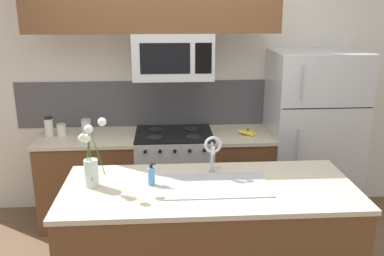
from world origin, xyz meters
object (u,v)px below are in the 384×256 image
object	(u,v)px
stove_range	(174,176)
dish_soap_bottle	(151,176)
storage_jar_tall	(49,126)
banana_bunch	(248,133)
storage_jar_medium	(62,130)
flower_vase	(91,164)
microwave	(173,56)
sink_faucet	(213,150)
storage_jar_short	(86,127)
refrigerator	(311,136)

from	to	relation	value
stove_range	dish_soap_bottle	world-z (taller)	dish_soap_bottle
storage_jar_tall	banana_bunch	bearing A→B (deg)	-2.73
storage_jar_medium	flower_vase	distance (m)	1.32
microwave	flower_vase	size ratio (longest dim) A/B	1.51
sink_faucet	dish_soap_bottle	bearing A→B (deg)	-159.70
microwave	storage_jar_medium	xyz separation A→B (m)	(-1.10, 0.04, -0.72)
banana_bunch	sink_faucet	bearing A→B (deg)	-115.21
storage_jar_tall	storage_jar_short	xyz separation A→B (m)	(0.36, 0.00, -0.02)
refrigerator	microwave	bearing A→B (deg)	-178.33
sink_faucet	dish_soap_bottle	size ratio (longest dim) A/B	1.85
stove_range	storage_jar_tall	world-z (taller)	storage_jar_tall
banana_bunch	sink_faucet	distance (m)	1.09
stove_range	sink_faucet	bearing A→B (deg)	-75.37
microwave	banana_bunch	xyz separation A→B (m)	(0.73, -0.04, -0.75)
refrigerator	banana_bunch	bearing A→B (deg)	-173.27
flower_vase	refrigerator	bearing A→B (deg)	31.20
storage_jar_tall	banana_bunch	xyz separation A→B (m)	(1.94, -0.09, -0.07)
storage_jar_medium	dish_soap_bottle	size ratio (longest dim) A/B	0.74
storage_jar_tall	storage_jar_short	size ratio (longest dim) A/B	1.19
refrigerator	storage_jar_medium	xyz separation A→B (m)	(-2.50, 0.00, 0.11)
storage_jar_short	microwave	bearing A→B (deg)	-3.74
storage_jar_short	banana_bunch	size ratio (longest dim) A/B	0.84
dish_soap_bottle	storage_jar_short	bearing A→B (deg)	118.37
stove_range	banana_bunch	size ratio (longest dim) A/B	4.87
microwave	storage_jar_short	bearing A→B (deg)	176.26
storage_jar_tall	dish_soap_bottle	bearing A→B (deg)	-50.27
stove_range	storage_jar_medium	bearing A→B (deg)	178.75
dish_soap_bottle	storage_jar_medium	bearing A→B (deg)	126.48
sink_faucet	flower_vase	bearing A→B (deg)	-169.22
microwave	sink_faucet	world-z (taller)	microwave
flower_vase	banana_bunch	bearing A→B (deg)	40.44
storage_jar_medium	sink_faucet	xyz separation A→B (m)	(1.37, -1.06, 0.14)
stove_range	storage_jar_tall	distance (m)	1.33
storage_jar_short	flower_vase	world-z (taller)	flower_vase
storage_jar_medium	storage_jar_short	distance (m)	0.24
storage_jar_short	storage_jar_medium	bearing A→B (deg)	-177.32
storage_jar_tall	flower_vase	world-z (taller)	flower_vase
storage_jar_medium	sink_faucet	distance (m)	1.73
stove_range	dish_soap_bottle	bearing A→B (deg)	-99.01
stove_range	storage_jar_short	world-z (taller)	storage_jar_short
storage_jar_tall	dish_soap_bottle	size ratio (longest dim) A/B	1.16
storage_jar_tall	storage_jar_medium	bearing A→B (deg)	-4.18
refrigerator	dish_soap_bottle	xyz separation A→B (m)	(-1.59, -1.22, 0.12)
stove_range	dish_soap_bottle	size ratio (longest dim) A/B	5.64
storage_jar_tall	storage_jar_short	bearing A→B (deg)	0.38
stove_range	flower_vase	size ratio (longest dim) A/B	1.88
storage_jar_medium	stove_range	bearing A→B (deg)	-1.25
refrigerator	flower_vase	distance (m)	2.36
storage_jar_medium	storage_jar_tall	bearing A→B (deg)	175.82
storage_jar_tall	storage_jar_medium	xyz separation A→B (m)	(0.12, -0.01, -0.03)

